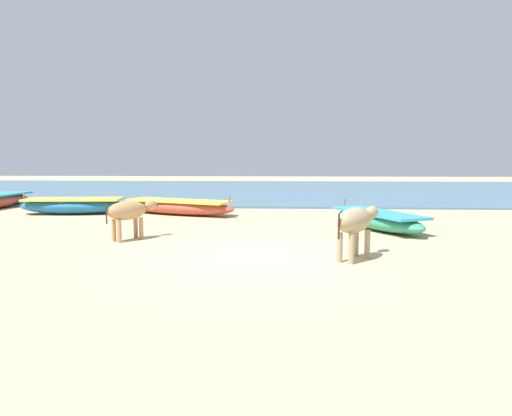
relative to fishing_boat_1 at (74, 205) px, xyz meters
The scene contains 7 objects.
ground 9.62m from the fishing_boat_1, 43.71° to the right, with size 80.00×80.00×0.00m, color tan.
sea_water 13.92m from the fishing_boat_1, 60.05° to the left, with size 60.00×20.00×0.08m, color slate.
fishing_boat_1 is the anchor object (origin of this frame).
fishing_boat_2 10.63m from the fishing_boat_1, 16.42° to the right, with size 2.50×3.84×0.72m.
fishing_boat_5 3.82m from the fishing_boat_1, ahead, with size 4.52×2.60×0.73m.
cow_adult_dun 11.32m from the fishing_boat_1, 37.82° to the right, with size 1.20×1.45×1.05m.
cow_second_adult_tan 6.26m from the fishing_boat_1, 53.48° to the right, with size 1.12×1.34×0.97m.
Camera 1 is at (0.48, -9.29, 2.03)m, focal length 31.86 mm.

